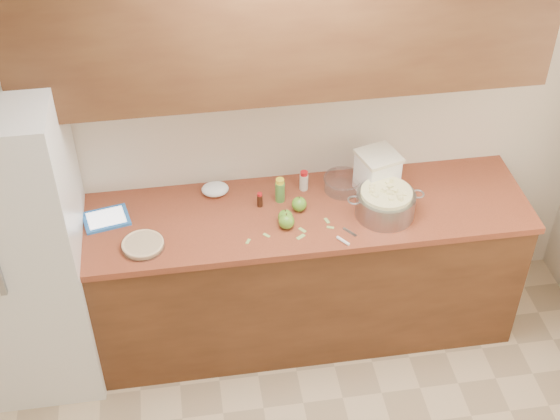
{
  "coord_description": "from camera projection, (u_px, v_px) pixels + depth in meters",
  "views": [
    {
      "loc": [
        -0.53,
        -1.7,
        3.62
      ],
      "look_at": [
        -0.05,
        1.43,
        0.98
      ],
      "focal_mm": 50.0,
      "sensor_mm": 36.0,
      "label": 1
    }
  ],
  "objects": [
    {
      "name": "peel_a",
      "position": [
        301.0,
        237.0,
        4.04
      ],
      "size": [
        0.05,
        0.04,
        0.0
      ],
      "primitive_type": "cube",
      "rotation": [
        0.0,
        0.0,
        0.58
      ],
      "color": "#94B759",
      "rests_on": "counter_run"
    },
    {
      "name": "colander",
      "position": [
        385.0,
        203.0,
        4.14
      ],
      "size": [
        0.42,
        0.31,
        0.16
      ],
      "rotation": [
        0.0,
        0.0,
        0.37
      ],
      "color": "gray",
      "rests_on": "counter_run"
    },
    {
      "name": "mixing_bowl",
      "position": [
        343.0,
        183.0,
        4.32
      ],
      "size": [
        0.22,
        0.22,
        0.08
      ],
      "rotation": [
        0.0,
        0.0,
        -0.19
      ],
      "color": "silver",
      "rests_on": "counter_run"
    },
    {
      "name": "paper_towel",
      "position": [
        215.0,
        189.0,
        4.3
      ],
      "size": [
        0.17,
        0.15,
        0.06
      ],
      "primitive_type": "ellipsoid",
      "rotation": [
        0.0,
        0.0,
        0.17
      ],
      "color": "white",
      "rests_on": "counter_run"
    },
    {
      "name": "flour_canister",
      "position": [
        377.0,
        173.0,
        4.26
      ],
      "size": [
        0.25,
        0.25,
        0.25
      ],
      "rotation": [
        0.0,
        0.0,
        0.29
      ],
      "color": "white",
      "rests_on": "counter_run"
    },
    {
      "name": "fridge",
      "position": [
        14.0,
        246.0,
        4.02
      ],
      "size": [
        0.7,
        0.7,
        1.8
      ],
      "primitive_type": "cube",
      "color": "silver",
      "rests_on": "ground"
    },
    {
      "name": "tablet",
      "position": [
        106.0,
        219.0,
        4.14
      ],
      "size": [
        0.27,
        0.22,
        0.02
      ],
      "rotation": [
        0.0,
        0.0,
        0.21
      ],
      "color": "#2666B7",
      "rests_on": "counter_run"
    },
    {
      "name": "pie",
      "position": [
        143.0,
        245.0,
        3.97
      ],
      "size": [
        0.22,
        0.22,
        0.04
      ],
      "rotation": [
        0.0,
        0.0,
        -0.15
      ],
      "color": "silver",
      "rests_on": "counter_run"
    },
    {
      "name": "apple_left",
      "position": [
        285.0,
        217.0,
        4.1
      ],
      "size": [
        0.08,
        0.08,
        0.09
      ],
      "color": "#548D23",
      "rests_on": "counter_run"
    },
    {
      "name": "peel_e",
      "position": [
        248.0,
        241.0,
        4.01
      ],
      "size": [
        0.03,
        0.04,
        0.0
      ],
      "primitive_type": "cube",
      "rotation": [
        0.0,
        0.0,
        1.08
      ],
      "color": "#94B759",
      "rests_on": "counter_run"
    },
    {
      "name": "peel_d",
      "position": [
        330.0,
        227.0,
        4.1
      ],
      "size": [
        0.04,
        0.03,
        0.0
      ],
      "primitive_type": "cube",
      "rotation": [
        0.0,
        0.0,
        -0.39
      ],
      "color": "#94B759",
      "rests_on": "counter_run"
    },
    {
      "name": "peel_c",
      "position": [
        267.0,
        235.0,
        4.05
      ],
      "size": [
        0.04,
        0.04,
        0.0
      ],
      "primitive_type": "cube",
      "rotation": [
        0.0,
        0.0,
        2.31
      ],
      "color": "#94B759",
      "rests_on": "counter_run"
    },
    {
      "name": "upper_cabinets",
      "position": [
        284.0,
        23.0,
        3.66
      ],
      "size": [
        2.6,
        0.34,
        0.7
      ],
      "primitive_type": "cube",
      "color": "#55331A",
      "rests_on": "room_shell"
    },
    {
      "name": "cinnamon_shaker",
      "position": [
        304.0,
        181.0,
        4.32
      ],
      "size": [
        0.05,
        0.05,
        0.12
      ],
      "rotation": [
        0.0,
        0.0,
        -0.19
      ],
      "color": "beige",
      "rests_on": "counter_run"
    },
    {
      "name": "apple_center",
      "position": [
        299.0,
        204.0,
        4.18
      ],
      "size": [
        0.08,
        0.08,
        0.09
      ],
      "color": "#548D23",
      "rests_on": "counter_run"
    },
    {
      "name": "apple_front",
      "position": [
        287.0,
        221.0,
        4.07
      ],
      "size": [
        0.08,
        0.08,
        0.1
      ],
      "color": "#548D23",
      "rests_on": "counter_run"
    },
    {
      "name": "peel_b",
      "position": [
        327.0,
        221.0,
        4.14
      ],
      "size": [
        0.03,
        0.05,
        0.0
      ],
      "primitive_type": "cube",
      "rotation": [
        0.0,
        0.0,
        -1.3
      ],
      "color": "#94B759",
      "rests_on": "counter_run"
    },
    {
      "name": "counter_run",
      "position": [
        288.0,
        273.0,
        4.49
      ],
      "size": [
        2.64,
        0.68,
        0.92
      ],
      "color": "#5B3219",
      "rests_on": "ground"
    },
    {
      "name": "peel_f",
      "position": [
        302.0,
        230.0,
        4.08
      ],
      "size": [
        0.04,
        0.05,
        0.0
      ],
      "primitive_type": "cube",
      "rotation": [
        0.0,
        0.0,
        2.2
      ],
      "color": "#94B759",
      "rests_on": "counter_run"
    },
    {
      "name": "paring_knife",
      "position": [
        344.0,
        239.0,
        4.02
      ],
      "size": [
        0.12,
        0.15,
        0.02
      ],
      "rotation": [
        0.0,
        0.0,
        0.63
      ],
      "color": "gray",
      "rests_on": "counter_run"
    },
    {
      "name": "vanilla_bottle",
      "position": [
        260.0,
        200.0,
        4.21
      ],
      "size": [
        0.03,
        0.03,
        0.09
      ],
      "rotation": [
        0.0,
        0.0,
        -0.26
      ],
      "color": "black",
      "rests_on": "counter_run"
    },
    {
      "name": "lemon_bottle",
      "position": [
        280.0,
        190.0,
        4.23
      ],
      "size": [
        0.05,
        0.05,
        0.14
      ],
      "rotation": [
        0.0,
        0.0,
        -0.33
      ],
      "color": "#4C8C38",
      "rests_on": "counter_run"
    },
    {
      "name": "room_shell",
      "position": [
        353.0,
        389.0,
        2.84
      ],
      "size": [
        3.6,
        3.6,
        3.6
      ],
      "color": "tan",
      "rests_on": "ground"
    }
  ]
}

